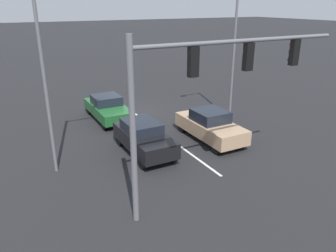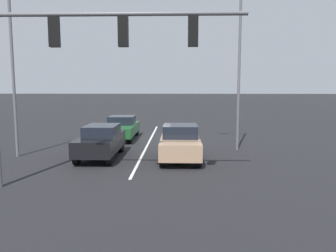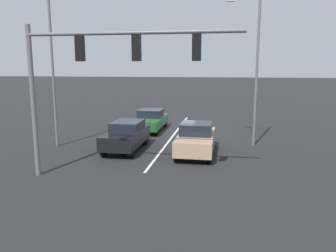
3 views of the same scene
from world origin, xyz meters
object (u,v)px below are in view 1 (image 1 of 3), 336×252
object	(u,v)px
car_tan_leftlane_front	(210,125)
street_lamp_right_shoulder	(48,56)
car_darkgreen_midlane_second	(108,108)
street_lamp_left_shoulder	(232,42)
car_black_midlane_front	(144,137)
traffic_signal_gantry	(208,79)

from	to	relation	value
car_tan_leftlane_front	street_lamp_right_shoulder	size ratio (longest dim) A/B	0.51
car_darkgreen_midlane_second	street_lamp_left_shoulder	size ratio (longest dim) A/B	0.54
car_black_midlane_front	street_lamp_right_shoulder	distance (m)	5.66
car_tan_leftlane_front	street_lamp_left_shoulder	distance (m)	5.38
car_tan_leftlane_front	car_black_midlane_front	bearing A→B (deg)	-1.97
street_lamp_left_shoulder	car_darkgreen_midlane_second	bearing A→B (deg)	-27.46
traffic_signal_gantry	street_lamp_left_shoulder	xyz separation A→B (m)	(-6.36, -6.79, 0.21)
car_black_midlane_front	street_lamp_right_shoulder	size ratio (longest dim) A/B	0.48
street_lamp_right_shoulder	street_lamp_left_shoulder	world-z (taller)	street_lamp_right_shoulder
street_lamp_right_shoulder	street_lamp_left_shoulder	xyz separation A→B (m)	(-10.59, -2.01, -0.20)
traffic_signal_gantry	street_lamp_right_shoulder	size ratio (longest dim) A/B	0.98
car_black_midlane_front	traffic_signal_gantry	bearing A→B (deg)	94.04
car_tan_leftlane_front	street_lamp_left_shoulder	bearing A→B (deg)	-142.26
car_darkgreen_midlane_second	street_lamp_left_shoulder	xyz separation A→B (m)	(-6.65, 3.46, 3.98)
car_black_midlane_front	traffic_signal_gantry	distance (m)	5.98
street_lamp_left_shoulder	traffic_signal_gantry	bearing A→B (deg)	46.89
car_tan_leftlane_front	street_lamp_left_shoulder	xyz separation A→B (m)	(-2.90, -2.25, 3.94)
car_darkgreen_midlane_second	traffic_signal_gantry	xyz separation A→B (m)	(-0.29, 10.25, 3.77)
car_black_midlane_front	street_lamp_left_shoulder	world-z (taller)	street_lamp_left_shoulder
car_black_midlane_front	street_lamp_left_shoulder	bearing A→B (deg)	-162.46
car_tan_leftlane_front	traffic_signal_gantry	bearing A→B (deg)	52.75
traffic_signal_gantry	street_lamp_right_shoulder	xyz separation A→B (m)	(4.23, -4.78, 0.41)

